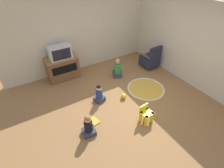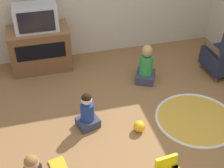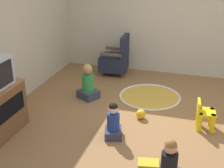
{
  "view_description": "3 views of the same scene",
  "coord_description": "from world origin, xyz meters",
  "px_view_note": "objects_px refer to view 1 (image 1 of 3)",
  "views": [
    {
      "loc": [
        -2.33,
        -2.92,
        3.4
      ],
      "look_at": [
        -0.38,
        0.31,
        0.61
      ],
      "focal_mm": 28.0,
      "sensor_mm": 36.0,
      "label": 1
    },
    {
      "loc": [
        -1.18,
        -2.65,
        3.01
      ],
      "look_at": [
        -0.37,
        0.36,
        0.77
      ],
      "focal_mm": 50.0,
      "sensor_mm": 36.0,
      "label": 2
    },
    {
      "loc": [
        -4.48,
        -0.62,
        2.54
      ],
      "look_at": [
        -0.68,
        0.53,
        0.85
      ],
      "focal_mm": 50.0,
      "sensor_mm": 36.0,
      "label": 3
    }
  ],
  "objects_px": {
    "tv_cabinet": "(63,68)",
    "television": "(60,52)",
    "toy_ball": "(124,96)",
    "book": "(94,121)",
    "yellow_kid_chair": "(146,115)",
    "child_watching_left": "(117,69)",
    "child_watching_right": "(99,94)",
    "black_armchair": "(150,59)",
    "child_watching_center": "(88,126)"
  },
  "relations": [
    {
      "from": "tv_cabinet",
      "to": "yellow_kid_chair",
      "type": "xyz_separation_m",
      "value": [
        1.12,
        -2.97,
        -0.18
      ]
    },
    {
      "from": "black_armchair",
      "to": "child_watching_left",
      "type": "distance_m",
      "value": 1.35
    },
    {
      "from": "tv_cabinet",
      "to": "television",
      "type": "height_order",
      "value": "television"
    },
    {
      "from": "black_armchair",
      "to": "yellow_kid_chair",
      "type": "height_order",
      "value": "black_armchair"
    },
    {
      "from": "book",
      "to": "tv_cabinet",
      "type": "bearing_deg",
      "value": -10.95
    },
    {
      "from": "television",
      "to": "child_watching_center",
      "type": "relative_size",
      "value": 1.18
    },
    {
      "from": "book",
      "to": "child_watching_right",
      "type": "bearing_deg",
      "value": -48.63
    },
    {
      "from": "yellow_kid_chair",
      "to": "toy_ball",
      "type": "bearing_deg",
      "value": 83.8
    },
    {
      "from": "child_watching_right",
      "to": "toy_ball",
      "type": "relative_size",
      "value": 3.5
    },
    {
      "from": "television",
      "to": "toy_ball",
      "type": "height_order",
      "value": "television"
    },
    {
      "from": "television",
      "to": "book",
      "type": "distance_m",
      "value": 2.46
    },
    {
      "from": "tv_cabinet",
      "to": "television",
      "type": "xyz_separation_m",
      "value": [
        0.0,
        -0.05,
        0.58
      ]
    },
    {
      "from": "yellow_kid_chair",
      "to": "child_watching_left",
      "type": "xyz_separation_m",
      "value": [
        0.5,
        2.11,
        0.08
      ]
    },
    {
      "from": "book",
      "to": "television",
      "type": "bearing_deg",
      "value": -10.95
    },
    {
      "from": "toy_ball",
      "to": "book",
      "type": "relative_size",
      "value": 0.52
    },
    {
      "from": "yellow_kid_chair",
      "to": "toy_ball",
      "type": "relative_size",
      "value": 2.89
    },
    {
      "from": "yellow_kid_chair",
      "to": "child_watching_right",
      "type": "bearing_deg",
      "value": 111.14
    },
    {
      "from": "black_armchair",
      "to": "child_watching_center",
      "type": "distance_m",
      "value": 3.61
    },
    {
      "from": "yellow_kid_chair",
      "to": "book",
      "type": "height_order",
      "value": "yellow_kid_chair"
    },
    {
      "from": "black_armchair",
      "to": "yellow_kid_chair",
      "type": "relative_size",
      "value": 1.95
    },
    {
      "from": "child_watching_left",
      "to": "book",
      "type": "xyz_separation_m",
      "value": [
        -1.63,
        -1.46,
        -0.28
      ]
    },
    {
      "from": "television",
      "to": "toy_ball",
      "type": "xyz_separation_m",
      "value": [
        1.13,
        -1.92,
        -0.89
      ]
    },
    {
      "from": "child_watching_left",
      "to": "television",
      "type": "bearing_deg",
      "value": 90.15
    },
    {
      "from": "toy_ball",
      "to": "child_watching_right",
      "type": "bearing_deg",
      "value": 157.15
    },
    {
      "from": "black_armchair",
      "to": "child_watching_center",
      "type": "height_order",
      "value": "black_armchair"
    },
    {
      "from": "toy_ball",
      "to": "book",
      "type": "distance_m",
      "value": 1.19
    },
    {
      "from": "black_armchair",
      "to": "yellow_kid_chair",
      "type": "xyz_separation_m",
      "value": [
        -1.84,
        -1.97,
        -0.13
      ]
    },
    {
      "from": "child_watching_right",
      "to": "book",
      "type": "height_order",
      "value": "child_watching_right"
    },
    {
      "from": "tv_cabinet",
      "to": "toy_ball",
      "type": "bearing_deg",
      "value": -60.14
    },
    {
      "from": "black_armchair",
      "to": "toy_ball",
      "type": "height_order",
      "value": "black_armchair"
    },
    {
      "from": "toy_ball",
      "to": "book",
      "type": "xyz_separation_m",
      "value": [
        -1.14,
        -0.35,
        -0.07
      ]
    },
    {
      "from": "child_watching_left",
      "to": "child_watching_right",
      "type": "relative_size",
      "value": 1.2
    },
    {
      "from": "tv_cabinet",
      "to": "television",
      "type": "distance_m",
      "value": 0.58
    },
    {
      "from": "toy_ball",
      "to": "black_armchair",
      "type": "bearing_deg",
      "value": 27.8
    },
    {
      "from": "yellow_kid_chair",
      "to": "child_watching_center",
      "type": "relative_size",
      "value": 0.78
    },
    {
      "from": "child_watching_left",
      "to": "child_watching_center",
      "type": "distance_m",
      "value": 2.57
    },
    {
      "from": "child_watching_left",
      "to": "toy_ball",
      "type": "xyz_separation_m",
      "value": [
        -0.49,
        -1.11,
        -0.21
      ]
    },
    {
      "from": "child_watching_left",
      "to": "child_watching_right",
      "type": "xyz_separation_m",
      "value": [
        -1.14,
        -0.83,
        -0.05
      ]
    },
    {
      "from": "child_watching_center",
      "to": "television",
      "type": "bearing_deg",
      "value": 89.99
    },
    {
      "from": "child_watching_right",
      "to": "toy_ball",
      "type": "xyz_separation_m",
      "value": [
        0.65,
        -0.28,
        -0.16
      ]
    },
    {
      "from": "television",
      "to": "toy_ball",
      "type": "relative_size",
      "value": 4.33
    },
    {
      "from": "yellow_kid_chair",
      "to": "book",
      "type": "bearing_deg",
      "value": 144.42
    },
    {
      "from": "television",
      "to": "child_watching_right",
      "type": "bearing_deg",
      "value": -73.79
    },
    {
      "from": "yellow_kid_chair",
      "to": "child_watching_right",
      "type": "relative_size",
      "value": 0.82
    },
    {
      "from": "television",
      "to": "black_armchair",
      "type": "distance_m",
      "value": 3.17
    },
    {
      "from": "black_armchair",
      "to": "book",
      "type": "relative_size",
      "value": 2.93
    },
    {
      "from": "television",
      "to": "toy_ball",
      "type": "bearing_deg",
      "value": -59.47
    },
    {
      "from": "television",
      "to": "child_watching_right",
      "type": "height_order",
      "value": "television"
    },
    {
      "from": "television",
      "to": "yellow_kid_chair",
      "type": "bearing_deg",
      "value": -68.98
    },
    {
      "from": "yellow_kid_chair",
      "to": "child_watching_right",
      "type": "height_order",
      "value": "child_watching_right"
    }
  ]
}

